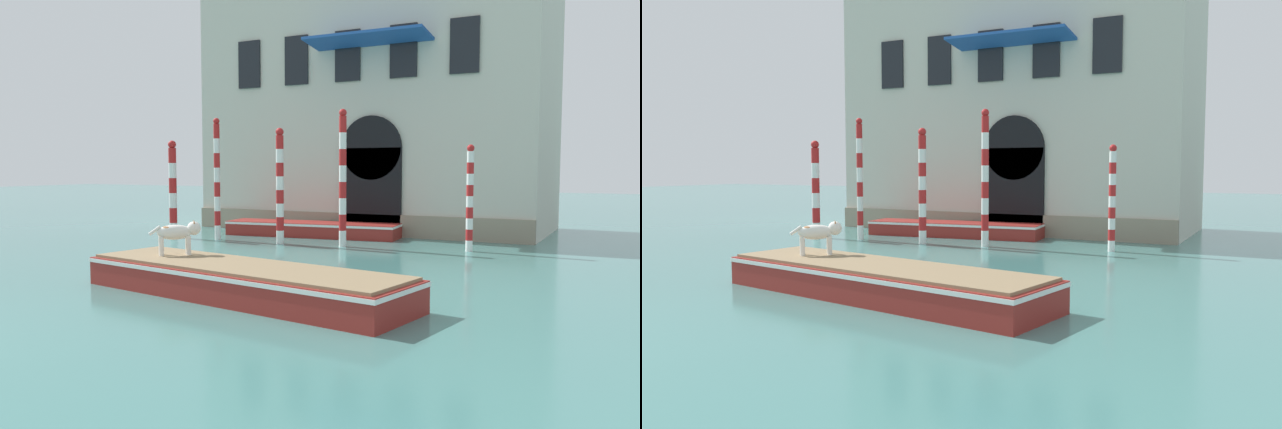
{
  "view_description": "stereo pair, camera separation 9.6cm",
  "coord_description": "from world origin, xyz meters",
  "views": [
    {
      "loc": [
        10.25,
        -3.6,
        2.58
      ],
      "look_at": [
        2.12,
        12.0,
        1.2
      ],
      "focal_mm": 35.0,
      "sensor_mm": 36.0,
      "label": 1
    },
    {
      "loc": [
        10.34,
        -3.55,
        2.58
      ],
      "look_at": [
        2.12,
        12.0,
        1.2
      ],
      "focal_mm": 35.0,
      "sensor_mm": 36.0,
      "label": 2
    }
  ],
  "objects": [
    {
      "name": "mooring_pole_4",
      "position": [
        -2.93,
        13.94,
        2.13
      ],
      "size": [
        0.22,
        0.22,
        4.22
      ],
      "color": "white",
      "rests_on": "ground_plane"
    },
    {
      "name": "mooring_pole_2",
      "position": [
        -0.39,
        13.96,
        1.93
      ],
      "size": [
        0.26,
        0.26,
        3.81
      ],
      "color": "white",
      "rests_on": "ground_plane"
    },
    {
      "name": "boat_foreground",
      "position": [
        3.28,
        6.4,
        0.35
      ],
      "size": [
        7.48,
        2.97,
        0.65
      ],
      "rotation": [
        0.0,
        0.0,
        -0.15
      ],
      "color": "maroon",
      "rests_on": "ground_plane"
    },
    {
      "name": "mooring_pole_1",
      "position": [
        -4.73,
        13.73,
        1.76
      ],
      "size": [
        0.28,
        0.28,
        3.48
      ],
      "color": "white",
      "rests_on": "ground_plane"
    },
    {
      "name": "boat_moored_near_palazzo",
      "position": [
        -0.5,
        16.4,
        0.27
      ],
      "size": [
        6.55,
        2.23,
        0.52
      ],
      "rotation": [
        0.0,
        0.0,
        0.12
      ],
      "color": "maroon",
      "rests_on": "ground_plane"
    },
    {
      "name": "mooring_pole_0",
      "position": [
        5.61,
        15.01,
        1.62
      ],
      "size": [
        0.22,
        0.22,
        3.21
      ],
      "color": "white",
      "rests_on": "ground_plane"
    },
    {
      "name": "dog_on_deck",
      "position": [
        1.31,
        6.89,
        1.13
      ],
      "size": [
        0.86,
        0.85,
        0.74
      ],
      "rotation": [
        0.0,
        0.0,
        0.78
      ],
      "color": "silver",
      "rests_on": "boat_foreground"
    },
    {
      "name": "mooring_pole_3",
      "position": [
        1.75,
        14.26,
        2.2
      ],
      "size": [
        0.24,
        0.24,
        4.36
      ],
      "color": "white",
      "rests_on": "ground_plane"
    }
  ]
}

